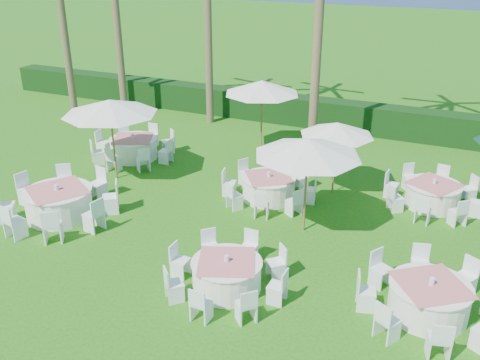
# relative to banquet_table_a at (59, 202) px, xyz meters

# --- Properties ---
(ground) EXTENTS (120.00, 120.00, 0.00)m
(ground) POSITION_rel_banquet_table_a_xyz_m (5.24, -0.93, -0.45)
(ground) COLOR #1E5C0F
(ground) RESTS_ON ground
(hedge) EXTENTS (34.00, 1.00, 1.20)m
(hedge) POSITION_rel_banquet_table_a_xyz_m (5.24, 11.07, 0.15)
(hedge) COLOR black
(hedge) RESTS_ON ground
(banquet_table_a) EXTENTS (3.39, 3.39, 1.02)m
(banquet_table_a) POSITION_rel_banquet_table_a_xyz_m (0.00, 0.00, 0.00)
(banquet_table_a) COLOR white
(banquet_table_a) RESTS_ON ground
(banquet_table_b) EXTENTS (2.85, 2.85, 0.88)m
(banquet_table_b) POSITION_rel_banquet_table_a_xyz_m (5.94, -1.23, -0.07)
(banquet_table_b) COLOR white
(banquet_table_b) RESTS_ON ground
(banquet_table_c) EXTENTS (3.02, 3.02, 0.92)m
(banquet_table_c) POSITION_rel_banquet_table_a_xyz_m (10.27, -0.35, -0.04)
(banquet_table_c) COLOR white
(banquet_table_c) RESTS_ON ground
(banquet_table_d) EXTENTS (3.05, 3.05, 0.93)m
(banquet_table_d) POSITION_rel_banquet_table_a_xyz_m (-0.65, 4.73, -0.04)
(banquet_table_d) COLOR white
(banquet_table_d) RESTS_ON ground
(banquet_table_e) EXTENTS (2.92, 2.92, 0.89)m
(banquet_table_e) POSITION_rel_banquet_table_a_xyz_m (5.12, 3.56, -0.06)
(banquet_table_e) COLOR white
(banquet_table_e) RESTS_ON ground
(banquet_table_f) EXTENTS (2.89, 2.89, 0.88)m
(banquet_table_f) POSITION_rel_banquet_table_a_xyz_m (9.81, 5.10, -0.06)
(banquet_table_f) COLOR white
(banquet_table_f) RESTS_ON ground
(umbrella_a) EXTENTS (3.08, 3.08, 2.73)m
(umbrella_a) POSITION_rel_banquet_table_a_xyz_m (-0.14, 2.93, 2.05)
(umbrella_a) COLOR brown
(umbrella_a) RESTS_ON ground
(umbrella_b) EXTENTS (2.88, 2.88, 2.69)m
(umbrella_b) POSITION_rel_banquet_table_a_xyz_m (6.73, 2.09, 2.00)
(umbrella_b) COLOR brown
(umbrella_b) RESTS_ON ground
(umbrella_c) EXTENTS (2.77, 2.77, 2.77)m
(umbrella_c) POSITION_rel_banquet_table_a_xyz_m (3.43, 7.12, 2.08)
(umbrella_c) COLOR brown
(umbrella_c) RESTS_ON ground
(umbrella_d) EXTENTS (2.29, 2.29, 2.33)m
(umbrella_d) POSITION_rel_banquet_table_a_xyz_m (6.82, 4.80, 1.68)
(umbrella_d) COLOR brown
(umbrella_d) RESTS_ON ground
(palm_f) EXTENTS (4.16, 4.40, 8.31)m
(palm_f) POSITION_rel_banquet_table_a_xyz_m (-5.94, 7.81, 4.16)
(palm_f) COLOR brown
(palm_f) RESTS_ON ground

